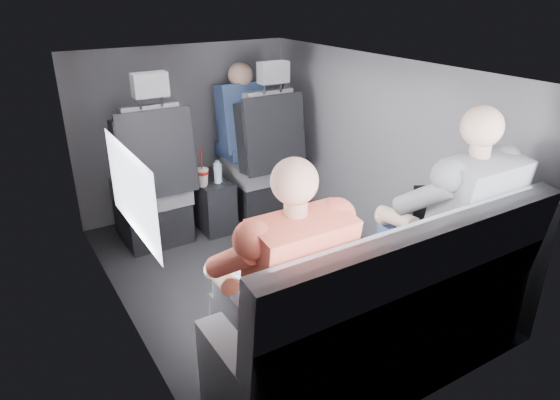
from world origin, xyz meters
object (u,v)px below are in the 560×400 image
soda_cup (202,177)px  passenger_front_right (242,121)px  center_console (210,202)px  passenger_rear_right (448,225)px  water_bottle (218,173)px  front_seat_right (262,169)px  laptop_white (265,263)px  rear_bench (379,323)px  laptop_black (430,215)px  front_seat_left (153,192)px  passenger_rear_left (279,287)px

soda_cup → passenger_front_right: 0.67m
center_console → passenger_rear_right: (0.51, -1.85, 0.45)m
center_console → water_bottle: 0.30m
front_seat_right → laptop_white: bearing=-119.2°
rear_bench → soda_cup: (-0.10, 1.82, 0.16)m
front_seat_right → passenger_rear_right: (0.06, -1.81, 0.25)m
laptop_black → front_seat_left: bearing=121.4°
soda_cup → water_bottle: bearing=-1.3°
passenger_rear_left → passenger_front_right: bearing=66.3°
front_seat_left → center_console: 0.49m
front_seat_left → passenger_front_right: size_ratio=1.62×
center_console → water_bottle: (0.02, -0.12, 0.28)m
laptop_white → front_seat_right: bearing=60.8°
water_bottle → passenger_rear_left: (-0.52, -1.73, 0.15)m
water_bottle → passenger_rear_right: (0.48, -1.73, 0.17)m
soda_cup → front_seat_left: bearing=167.4°
passenger_rear_right → soda_cup: bearing=109.3°
water_bottle → soda_cup: bearing=178.7°
water_bottle → passenger_front_right: passenger_front_right is taller
front_seat_right → laptop_black: (0.10, -1.65, 0.23)m
front_seat_right → passenger_rear_left: size_ratio=1.04×
laptop_white → laptop_black: size_ratio=0.77×
laptop_white → laptop_black: bearing=-2.0°
front_seat_left → passenger_rear_right: 2.06m
soda_cup → water_bottle: size_ratio=1.67×
front_seat_right → soda_cup: 0.56m
front_seat_right → passenger_rear_right: bearing=-88.2°
center_console → passenger_front_right: size_ratio=0.62×
water_bottle → laptop_black: bearing=-71.3°
passenger_front_right → rear_bench: bearing=-100.8°
soda_cup → laptop_black: laptop_black is taller
rear_bench → passenger_rear_right: (0.51, 0.09, 0.34)m
water_bottle → laptop_black: 1.66m
passenger_rear_left → soda_cup: bearing=77.2°
rear_bench → passenger_rear_right: size_ratio=1.25×
laptop_black → passenger_rear_left: 1.06m
front_seat_right → laptop_black: 1.67m
passenger_rear_right → water_bottle: bearing=105.6°
front_seat_left → passenger_rear_left: 1.82m
center_console → laptop_black: 1.83m
front_seat_right → passenger_rear_right: passenger_rear_right is taller
front_seat_left → passenger_rear_left: size_ratio=1.04×
front_seat_right → rear_bench: 1.96m
rear_bench → laptop_white: 0.62m
laptop_black → passenger_rear_left: passenger_rear_left is taller
water_bottle → passenger_rear_left: bearing=-106.7°
laptop_white → passenger_front_right: bearing=65.3°
front_seat_left → rear_bench: bearing=-76.7°
laptop_white → laptop_black: 1.00m
front_seat_right → passenger_front_right: bearing=98.5°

